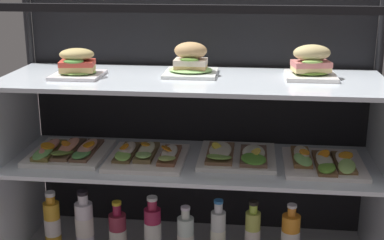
% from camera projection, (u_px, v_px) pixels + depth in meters
% --- Properties ---
extents(case_frame, '(1.43, 0.50, 1.01)m').
position_uv_depth(case_frame, '(196.00, 116.00, 2.15)').
color(case_frame, black).
rests_on(case_frame, ground).
extents(riser_lower_tier, '(1.37, 0.44, 0.37)m').
position_uv_depth(riser_lower_tier, '(192.00, 209.00, 2.09)').
color(riser_lower_tier, silver).
rests_on(riser_lower_tier, case_base_deck).
extents(shelf_lower_glass, '(1.39, 0.46, 0.02)m').
position_uv_depth(shelf_lower_glass, '(192.00, 162.00, 2.03)').
color(shelf_lower_glass, silver).
rests_on(shelf_lower_glass, riser_lower_tier).
extents(riser_upper_tier, '(1.37, 0.44, 0.30)m').
position_uv_depth(riser_upper_tier, '(192.00, 122.00, 1.99)').
color(riser_upper_tier, silver).
rests_on(riser_upper_tier, shelf_lower_glass).
extents(shelf_upper_glass, '(1.39, 0.46, 0.02)m').
position_uv_depth(shelf_upper_glass, '(192.00, 80.00, 1.95)').
color(shelf_upper_glass, silver).
rests_on(shelf_upper_glass, riser_upper_tier).
extents(plated_roll_sandwich_right_of_center, '(0.18, 0.18, 0.10)m').
position_uv_depth(plated_roll_sandwich_right_of_center, '(77.00, 65.00, 1.96)').
color(plated_roll_sandwich_right_of_center, white).
rests_on(plated_roll_sandwich_right_of_center, shelf_upper_glass).
extents(plated_roll_sandwich_near_right_corner, '(0.19, 0.19, 0.12)m').
position_uv_depth(plated_roll_sandwich_near_right_corner, '(191.00, 63.00, 1.99)').
color(plated_roll_sandwich_near_right_corner, white).
rests_on(plated_roll_sandwich_near_right_corner, shelf_upper_glass).
extents(plated_roll_sandwich_near_left_corner, '(0.18, 0.18, 0.12)m').
position_uv_depth(plated_roll_sandwich_near_left_corner, '(311.00, 64.00, 1.93)').
color(plated_roll_sandwich_near_left_corner, white).
rests_on(plated_roll_sandwich_near_left_corner, shelf_upper_glass).
extents(open_sandwich_tray_near_left_corner, '(0.29, 0.31, 0.06)m').
position_uv_depth(open_sandwich_tray_near_left_corner, '(68.00, 151.00, 2.07)').
color(open_sandwich_tray_near_left_corner, white).
rests_on(open_sandwich_tray_near_left_corner, shelf_lower_glass).
extents(open_sandwich_tray_right_of_center, '(0.29, 0.31, 0.06)m').
position_uv_depth(open_sandwich_tray_right_of_center, '(147.00, 155.00, 2.03)').
color(open_sandwich_tray_right_of_center, white).
rests_on(open_sandwich_tray_right_of_center, shelf_lower_glass).
extents(open_sandwich_tray_near_right_corner, '(0.29, 0.31, 0.06)m').
position_uv_depth(open_sandwich_tray_near_right_corner, '(237.00, 155.00, 2.03)').
color(open_sandwich_tray_near_right_corner, white).
rests_on(open_sandwich_tray_near_right_corner, shelf_lower_glass).
extents(open_sandwich_tray_left_of_center, '(0.29, 0.32, 0.06)m').
position_uv_depth(open_sandwich_tray_left_of_center, '(323.00, 162.00, 1.96)').
color(open_sandwich_tray_left_of_center, white).
rests_on(open_sandwich_tray_left_of_center, shelf_lower_glass).
extents(juice_bottle_front_right_end, '(0.07, 0.07, 0.23)m').
position_uv_depth(juice_bottle_front_right_end, '(52.00, 223.00, 2.16)').
color(juice_bottle_front_right_end, gold).
rests_on(juice_bottle_front_right_end, case_base_deck).
extents(juice_bottle_front_second, '(0.07, 0.07, 0.25)m').
position_uv_depth(juice_bottle_front_second, '(84.00, 225.00, 2.13)').
color(juice_bottle_front_second, white).
rests_on(juice_bottle_front_second, case_base_deck).
extents(juice_bottle_front_middle, '(0.07, 0.07, 0.20)m').
position_uv_depth(juice_bottle_front_middle, '(118.00, 231.00, 2.14)').
color(juice_bottle_front_middle, '#912B40').
rests_on(juice_bottle_front_middle, case_base_deck).
extents(juice_bottle_tucked_behind, '(0.07, 0.07, 0.24)m').
position_uv_depth(juice_bottle_tucked_behind, '(153.00, 229.00, 2.10)').
color(juice_bottle_tucked_behind, '#9F1E44').
rests_on(juice_bottle_tucked_behind, case_base_deck).
extents(juice_bottle_back_left, '(0.07, 0.07, 0.21)m').
position_uv_depth(juice_bottle_back_left, '(186.00, 236.00, 2.09)').
color(juice_bottle_back_left, white).
rests_on(juice_bottle_back_left, case_base_deck).
extents(juice_bottle_front_left_end, '(0.06, 0.06, 0.24)m').
position_uv_depth(juice_bottle_front_left_end, '(218.00, 233.00, 2.08)').
color(juice_bottle_front_left_end, white).
rests_on(juice_bottle_front_left_end, case_base_deck).
extents(juice_bottle_front_fourth, '(0.06, 0.06, 0.23)m').
position_uv_depth(juice_bottle_front_fourth, '(253.00, 233.00, 2.08)').
color(juice_bottle_front_fourth, '#BEC955').
rests_on(juice_bottle_front_fourth, case_base_deck).
extents(juice_bottle_back_right, '(0.07, 0.07, 0.24)m').
position_uv_depth(juice_bottle_back_right, '(290.00, 237.00, 2.04)').
color(juice_bottle_back_right, orange).
rests_on(juice_bottle_back_right, case_base_deck).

